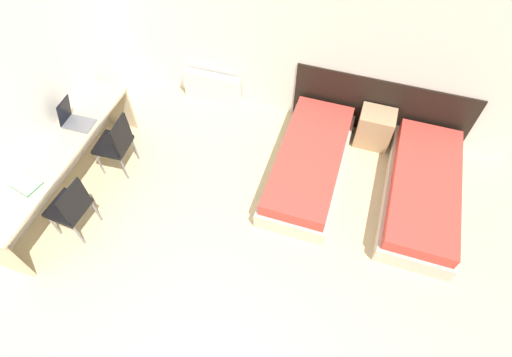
{
  "coord_description": "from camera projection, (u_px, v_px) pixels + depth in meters",
  "views": [
    {
      "loc": [
        0.85,
        -0.48,
        4.3
      ],
      "look_at": [
        0.0,
        2.14,
        0.55
      ],
      "focal_mm": 28.0,
      "sensor_mm": 36.0,
      "label": 1
    }
  ],
  "objects": [
    {
      "name": "chair_near_laptop",
      "position": [
        116.0,
        142.0,
        5.05
      ],
      "size": [
        0.43,
        0.43,
        0.88
      ],
      "rotation": [
        0.0,
        0.0,
        0.06
      ],
      "color": "black",
      "rests_on": "ground_plane"
    },
    {
      "name": "desk",
      "position": [
        61.0,
        158.0,
        4.76
      ],
      "size": [
        0.51,
        2.47,
        0.75
      ],
      "color": "#C6B28E",
      "rests_on": "ground_plane"
    },
    {
      "name": "bed_near_door",
      "position": [
        422.0,
        191.0,
        4.96
      ],
      "size": [
        0.87,
        2.03,
        0.43
      ],
      "color": "beige",
      "rests_on": "ground_plane"
    },
    {
      "name": "wall_left",
      "position": [
        27.0,
        90.0,
        4.37
      ],
      "size": [
        0.05,
        4.9,
        2.7
      ],
      "color": "white",
      "rests_on": "ground_plane"
    },
    {
      "name": "bed_near_window",
      "position": [
        309.0,
        163.0,
        5.23
      ],
      "size": [
        0.87,
        2.03,
        0.43
      ],
      "color": "beige",
      "rests_on": "ground_plane"
    },
    {
      "name": "chair_near_notebook",
      "position": [
        71.0,
        206.0,
        4.48
      ],
      "size": [
        0.43,
        0.43,
        0.88
      ],
      "rotation": [
        0.0,
        0.0,
        -0.07
      ],
      "color": "black",
      "rests_on": "ground_plane"
    },
    {
      "name": "nightstand",
      "position": [
        374.0,
        128.0,
        5.51
      ],
      "size": [
        0.46,
        0.37,
        0.54
      ],
      "color": "tan",
      "rests_on": "ground_plane"
    },
    {
      "name": "laptop",
      "position": [
        74.0,
        119.0,
        4.84
      ],
      "size": [
        0.37,
        0.26,
        0.36
      ],
      "rotation": [
        0.0,
        0.0,
        0.04
      ],
      "color": "slate",
      "rests_on": "desk"
    },
    {
      "name": "radiator",
      "position": [
        212.0,
        87.0,
        6.07
      ],
      "size": [
        0.88,
        0.12,
        0.47
      ],
      "color": "silver",
      "rests_on": "ground_plane"
    },
    {
      "name": "headboard_panel",
      "position": [
        380.0,
        108.0,
        5.49
      ],
      "size": [
        2.41,
        0.03,
        0.91
      ],
      "color": "black",
      "rests_on": "ground_plane"
    },
    {
      "name": "open_notebook",
      "position": [
        26.0,
        184.0,
        4.35
      ],
      "size": [
        0.34,
        0.29,
        0.02
      ],
      "rotation": [
        0.0,
        0.0,
        -0.23
      ],
      "color": "#236B3D",
      "rests_on": "desk"
    },
    {
      "name": "wall_back",
      "position": [
        300.0,
        33.0,
        5.01
      ],
      "size": [
        6.12,
        0.05,
        2.7
      ],
      "color": "white",
      "rests_on": "ground_plane"
    }
  ]
}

